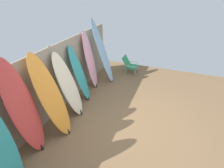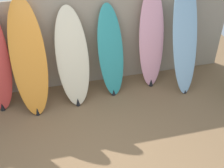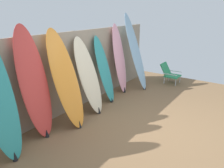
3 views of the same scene
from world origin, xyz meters
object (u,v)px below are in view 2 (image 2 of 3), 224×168
(surfboard_teal_4, at_px, (111,52))
(surfboard_orange_2, at_px, (29,60))
(surfboard_skyblue_6, at_px, (185,34))
(surfboard_cream_3, at_px, (72,58))
(surfboard_pink_5, at_px, (151,39))

(surfboard_teal_4, bearing_deg, surfboard_orange_2, -174.65)
(surfboard_teal_4, distance_m, surfboard_skyblue_6, 1.36)
(surfboard_orange_2, height_order, surfboard_skyblue_6, surfboard_skyblue_6)
(surfboard_skyblue_6, bearing_deg, surfboard_teal_4, 173.97)
(surfboard_cream_3, bearing_deg, surfboard_skyblue_6, -1.69)
(surfboard_cream_3, bearing_deg, surfboard_teal_4, 6.58)
(surfboard_cream_3, distance_m, surfboard_pink_5, 1.48)
(surfboard_teal_4, bearing_deg, surfboard_pink_5, 3.89)
(surfboard_orange_2, xyz_separation_m, surfboard_teal_4, (1.42, 0.13, -0.14))
(surfboard_pink_5, bearing_deg, surfboard_cream_3, -174.83)
(surfboard_cream_3, bearing_deg, surfboard_pink_5, 5.17)
(surfboard_cream_3, distance_m, surfboard_skyblue_6, 2.04)
(surfboard_orange_2, distance_m, surfboard_cream_3, 0.73)
(surfboard_cream_3, xyz_separation_m, surfboard_pink_5, (1.47, 0.13, 0.09))
(surfboard_teal_4, xyz_separation_m, surfboard_skyblue_6, (1.33, -0.14, 0.26))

